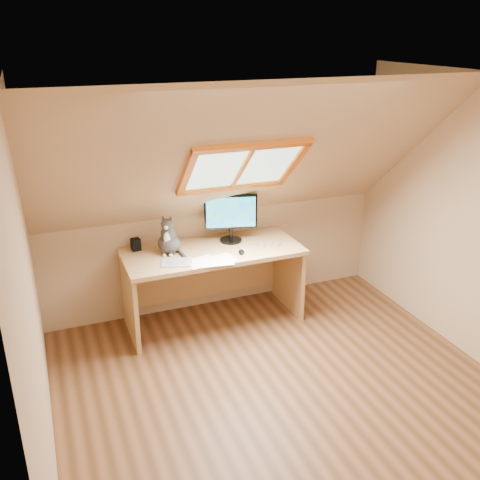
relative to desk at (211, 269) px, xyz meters
name	(u,v)px	position (x,y,z in m)	size (l,w,h in m)	color
ground	(291,400)	(0.16, -1.45, -0.53)	(3.50, 3.50, 0.00)	brown
room_shell	(305,233)	(0.16, -1.54, 0.90)	(3.52, 3.52, 2.41)	tan
desk	(211,269)	(0.00, 0.00, 0.00)	(1.68, 0.73, 0.76)	tan
monitor	(231,215)	(0.24, 0.06, 0.50)	(0.50, 0.22, 0.47)	black
cat	(169,239)	(-0.40, 0.00, 0.37)	(0.29, 0.31, 0.38)	#494440
desk_speaker	(136,244)	(-0.67, 0.18, 0.29)	(0.08, 0.08, 0.12)	black
graphics_tablet	(177,262)	(-0.39, -0.25, 0.24)	(0.27, 0.19, 0.01)	#B2B2B7
mouse	(241,252)	(0.22, -0.26, 0.25)	(0.06, 0.10, 0.03)	black
papers	(213,261)	(-0.08, -0.33, 0.23)	(0.35, 0.30, 0.01)	white
cables	(260,247)	(0.44, -0.19, 0.23)	(0.51, 0.26, 0.01)	silver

